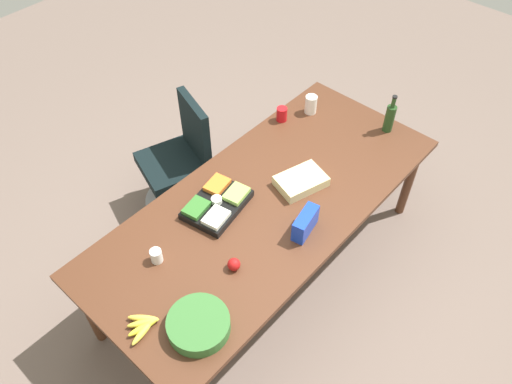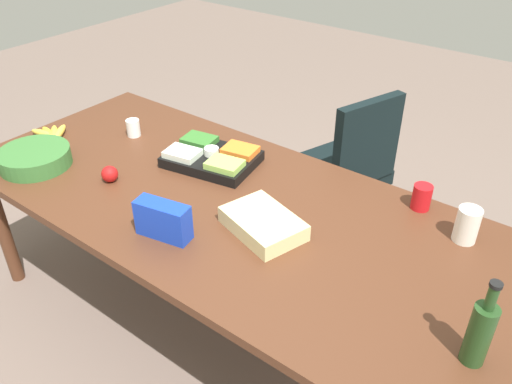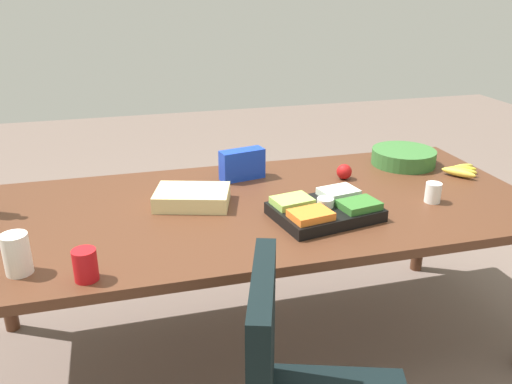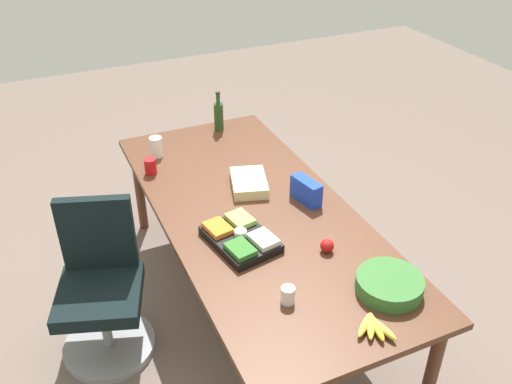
{
  "view_description": "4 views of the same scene",
  "coord_description": "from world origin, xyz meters",
  "px_view_note": "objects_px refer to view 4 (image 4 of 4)",
  "views": [
    {
      "loc": [
        1.64,
        1.38,
        3.21
      ],
      "look_at": [
        0.05,
        -0.05,
        0.86
      ],
      "focal_mm": 35.03,
      "sensor_mm": 36.0,
      "label": 1
    },
    {
      "loc": [
        -1.24,
        1.41,
        2.04
      ],
      "look_at": [
        -0.15,
        -0.03,
        0.85
      ],
      "focal_mm": 36.61,
      "sensor_mm": 36.0,
      "label": 2
    },
    {
      "loc": [
        -0.55,
        -2.07,
        1.7
      ],
      "look_at": [
        0.02,
        0.03,
        0.82
      ],
      "focal_mm": 37.04,
      "sensor_mm": 36.0,
      "label": 3
    },
    {
      "loc": [
        2.54,
        -1.14,
        2.69
      ],
      "look_at": [
        -0.09,
        0.05,
        0.84
      ],
      "focal_mm": 38.98,
      "sensor_mm": 36.0,
      "label": 4
    }
  ],
  "objects_px": {
    "paper_cup": "(288,295)",
    "banana_bunch": "(374,327)",
    "wine_bottle": "(219,115)",
    "mayo_jar": "(156,147)",
    "chip_bag_blue": "(306,191)",
    "veggie_tray": "(240,238)",
    "office_chair": "(102,297)",
    "salad_bowl": "(389,284)",
    "red_solo_cup": "(150,166)",
    "sheet_cake": "(249,183)",
    "apple_red": "(327,246)",
    "conference_table": "(255,219)"
  },
  "relations": [
    {
      "from": "mayo_jar",
      "to": "banana_bunch",
      "type": "bearing_deg",
      "value": 12.62
    },
    {
      "from": "red_solo_cup",
      "to": "sheet_cake",
      "type": "relative_size",
      "value": 0.34
    },
    {
      "from": "conference_table",
      "to": "paper_cup",
      "type": "distance_m",
      "value": 0.81
    },
    {
      "from": "conference_table",
      "to": "office_chair",
      "type": "height_order",
      "value": "office_chair"
    },
    {
      "from": "mayo_jar",
      "to": "salad_bowl",
      "type": "distance_m",
      "value": 1.96
    },
    {
      "from": "conference_table",
      "to": "veggie_tray",
      "type": "distance_m",
      "value": 0.34
    },
    {
      "from": "veggie_tray",
      "to": "office_chair",
      "type": "bearing_deg",
      "value": -112.39
    },
    {
      "from": "veggie_tray",
      "to": "red_solo_cup",
      "type": "bearing_deg",
      "value": -164.97
    },
    {
      "from": "conference_table",
      "to": "red_solo_cup",
      "type": "relative_size",
      "value": 23.06
    },
    {
      "from": "red_solo_cup",
      "to": "salad_bowl",
      "type": "distance_m",
      "value": 1.79
    },
    {
      "from": "red_solo_cup",
      "to": "apple_red",
      "type": "relative_size",
      "value": 1.45
    },
    {
      "from": "mayo_jar",
      "to": "salad_bowl",
      "type": "relative_size",
      "value": 0.43
    },
    {
      "from": "red_solo_cup",
      "to": "sheet_cake",
      "type": "bearing_deg",
      "value": 50.75
    },
    {
      "from": "salad_bowl",
      "to": "banana_bunch",
      "type": "distance_m",
      "value": 0.3
    },
    {
      "from": "conference_table",
      "to": "salad_bowl",
      "type": "distance_m",
      "value": 0.98
    },
    {
      "from": "salad_bowl",
      "to": "apple_red",
      "type": "xyz_separation_m",
      "value": [
        -0.4,
        -0.12,
        -0.0
      ]
    },
    {
      "from": "paper_cup",
      "to": "sheet_cake",
      "type": "distance_m",
      "value": 1.07
    },
    {
      "from": "banana_bunch",
      "to": "apple_red",
      "type": "xyz_separation_m",
      "value": [
        -0.59,
        0.1,
        0.01
      ]
    },
    {
      "from": "conference_table",
      "to": "banana_bunch",
      "type": "height_order",
      "value": "banana_bunch"
    },
    {
      "from": "paper_cup",
      "to": "banana_bunch",
      "type": "bearing_deg",
      "value": 39.84
    },
    {
      "from": "red_solo_cup",
      "to": "banana_bunch",
      "type": "height_order",
      "value": "red_solo_cup"
    },
    {
      "from": "mayo_jar",
      "to": "apple_red",
      "type": "height_order",
      "value": "mayo_jar"
    },
    {
      "from": "office_chair",
      "to": "salad_bowl",
      "type": "distance_m",
      "value": 1.68
    },
    {
      "from": "apple_red",
      "to": "salad_bowl",
      "type": "bearing_deg",
      "value": 17.28
    },
    {
      "from": "apple_red",
      "to": "sheet_cake",
      "type": "relative_size",
      "value": 0.24
    },
    {
      "from": "office_chair",
      "to": "chip_bag_blue",
      "type": "bearing_deg",
      "value": 86.04
    },
    {
      "from": "chip_bag_blue",
      "to": "apple_red",
      "type": "bearing_deg",
      "value": -15.38
    },
    {
      "from": "office_chair",
      "to": "mayo_jar",
      "type": "bearing_deg",
      "value": 144.34
    },
    {
      "from": "red_solo_cup",
      "to": "salad_bowl",
      "type": "xyz_separation_m",
      "value": [
        1.61,
        0.78,
        -0.01
      ]
    },
    {
      "from": "banana_bunch",
      "to": "sheet_cake",
      "type": "distance_m",
      "value": 1.37
    },
    {
      "from": "apple_red",
      "to": "banana_bunch",
      "type": "bearing_deg",
      "value": -9.47
    },
    {
      "from": "mayo_jar",
      "to": "wine_bottle",
      "type": "bearing_deg",
      "value": 111.06
    },
    {
      "from": "red_solo_cup",
      "to": "veggie_tray",
      "type": "xyz_separation_m",
      "value": [
        0.95,
        0.25,
        -0.02
      ]
    },
    {
      "from": "wine_bottle",
      "to": "banana_bunch",
      "type": "bearing_deg",
      "value": -2.59
    },
    {
      "from": "sheet_cake",
      "to": "wine_bottle",
      "type": "bearing_deg",
      "value": 171.65
    },
    {
      "from": "salad_bowl",
      "to": "paper_cup",
      "type": "bearing_deg",
      "value": -105.3
    },
    {
      "from": "conference_table",
      "to": "wine_bottle",
      "type": "relative_size",
      "value": 8.22
    },
    {
      "from": "wine_bottle",
      "to": "sheet_cake",
      "type": "distance_m",
      "value": 0.88
    },
    {
      "from": "red_solo_cup",
      "to": "apple_red",
      "type": "distance_m",
      "value": 1.38
    },
    {
      "from": "mayo_jar",
      "to": "paper_cup",
      "type": "bearing_deg",
      "value": 6.02
    },
    {
      "from": "veggie_tray",
      "to": "conference_table",
      "type": "bearing_deg",
      "value": 141.14
    },
    {
      "from": "red_solo_cup",
      "to": "mayo_jar",
      "type": "xyz_separation_m",
      "value": [
        -0.22,
        0.1,
        0.02
      ]
    },
    {
      "from": "paper_cup",
      "to": "mayo_jar",
      "type": "distance_m",
      "value": 1.71
    },
    {
      "from": "office_chair",
      "to": "sheet_cake",
      "type": "distance_m",
      "value": 1.14
    },
    {
      "from": "paper_cup",
      "to": "wine_bottle",
      "type": "bearing_deg",
      "value": 168.86
    },
    {
      "from": "mayo_jar",
      "to": "apple_red",
      "type": "relative_size",
      "value": 1.91
    },
    {
      "from": "conference_table",
      "to": "sheet_cake",
      "type": "xyz_separation_m",
      "value": [
        -0.26,
        0.07,
        0.1
      ]
    },
    {
      "from": "veggie_tray",
      "to": "banana_bunch",
      "type": "distance_m",
      "value": 0.91
    },
    {
      "from": "conference_table",
      "to": "chip_bag_blue",
      "type": "relative_size",
      "value": 11.53
    },
    {
      "from": "mayo_jar",
      "to": "chip_bag_blue",
      "type": "height_order",
      "value": "chip_bag_blue"
    }
  ]
}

